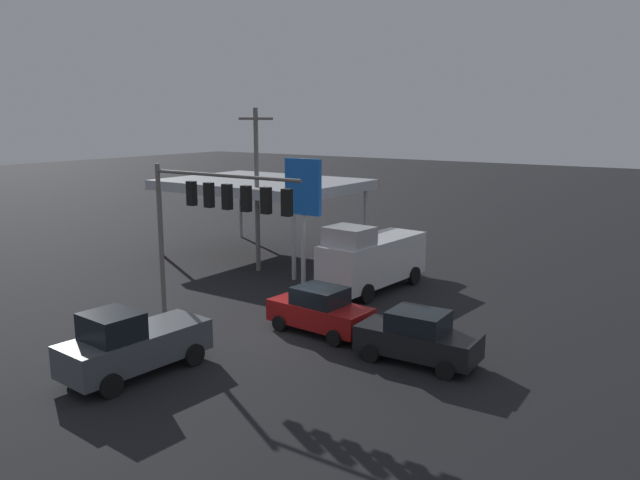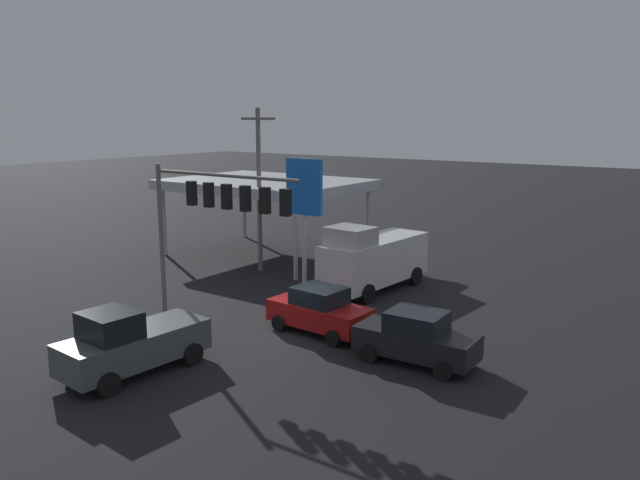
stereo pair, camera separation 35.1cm
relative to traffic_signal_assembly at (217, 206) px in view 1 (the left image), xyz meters
The scene contains 9 objects.
ground_plane 6.07m from the traffic_signal_assembly, 143.80° to the right, with size 200.00×200.00×0.00m, color black.
traffic_signal_assembly is the anchor object (origin of this frame).
utility_pole 10.76m from the traffic_signal_assembly, 58.02° to the right, with size 2.40×0.26×9.28m.
gas_station_canopy 14.91m from the traffic_signal_assembly, 57.08° to the right, with size 11.85×8.85×4.88m.
price_sign 6.70m from the traffic_signal_assembly, 84.44° to the right, with size 2.05×0.27×6.80m.
delivery_truck 10.02m from the traffic_signal_assembly, 101.09° to the right, with size 2.94×6.95×3.58m.
sedan_waiting 5.97m from the traffic_signal_assembly, 143.41° to the right, with size 4.50×2.28×1.93m.
pickup_parked 6.37m from the traffic_signal_assembly, 95.03° to the left, with size 2.57×5.34×2.40m.
sedan_far 9.31m from the traffic_signal_assembly, 167.23° to the right, with size 4.47×2.20×1.93m.
Camera 1 is at (-14.92, 19.55, 8.77)m, focal length 35.00 mm.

